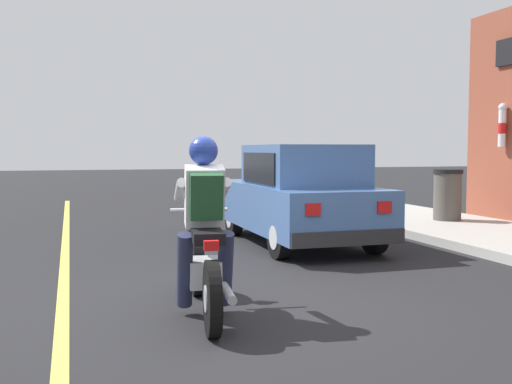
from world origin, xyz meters
TOP-DOWN VIEW (x-y plane):
  - ground_plane at (0.00, 0.00)m, footprint 80.00×80.00m
  - sidewalk_curb at (5.00, 3.00)m, footprint 2.60×22.00m
  - lane_stripe at (-1.80, 3.00)m, footprint 0.12×19.80m
  - motorcycle_with_rider at (-0.56, -0.03)m, footprint 0.62×2.02m
  - car_hatchback at (1.73, 3.47)m, footprint 1.64×3.78m
  - trash_bin at (5.22, 4.55)m, footprint 0.56×0.56m

SIDE VIEW (x-z plane):
  - ground_plane at x=0.00m, z-range 0.00..0.00m
  - lane_stripe at x=-1.80m, z-range 0.00..0.01m
  - sidewalk_curb at x=5.00m, z-range 0.00..0.14m
  - trash_bin at x=5.22m, z-range 0.15..1.13m
  - motorcycle_with_rider at x=-0.56m, z-range -0.13..1.49m
  - car_hatchback at x=1.73m, z-range -0.02..1.55m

